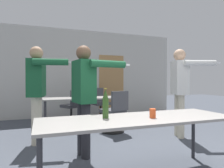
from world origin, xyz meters
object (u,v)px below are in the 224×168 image
person_far_watching (85,90)px  office_chair_far_left (73,107)px  beer_bottle (106,104)px  drink_cup (153,113)px  person_right_polo (180,84)px  office_chair_side_rolled (100,104)px  person_near_casual (37,85)px  office_chair_far_right (115,113)px

person_far_watching → office_chair_far_left: size_ratio=1.88×
person_far_watching → beer_bottle: (0.06, -0.86, -0.13)m
office_chair_far_left → drink_cup: size_ratio=8.51×
person_right_polo → office_chair_far_left: bearing=-122.1°
office_chair_side_rolled → drink_cup: office_chair_side_rolled is taller
person_near_casual → office_chair_far_left: 2.07m
person_near_casual → office_chair_far_right: size_ratio=1.92×
drink_cup → person_near_casual: bearing=122.7°
office_chair_side_rolled → office_chair_far_left: bearing=4.5°
person_near_casual → office_chair_far_left: size_ratio=1.99×
office_chair_far_left → office_chair_far_right: office_chair_far_right is taller
office_chair_far_left → person_right_polo: bearing=-80.7°
person_near_casual → beer_bottle: (0.74, -1.78, -0.18)m
person_right_polo → office_chair_side_rolled: 2.80m
office_chair_far_right → beer_bottle: size_ratio=2.75×
office_chair_far_right → office_chair_side_rolled: 1.76m
person_right_polo → beer_bottle: 2.38m
office_chair_far_right → person_near_casual: bearing=171.0°
person_right_polo → office_chair_side_rolled: person_right_polo is taller
person_near_casual → drink_cup: bearing=43.3°
person_right_polo → person_far_watching: person_right_polo is taller
person_right_polo → office_chair_side_rolled: (-0.99, 2.53, -0.66)m
office_chair_side_rolled → drink_cup: size_ratio=8.79×
office_chair_far_right → office_chair_side_rolled: size_ratio=1.00×
person_right_polo → beer_bottle: size_ratio=5.32×
office_chair_side_rolled → beer_bottle: size_ratio=2.74×
person_near_casual → office_chair_side_rolled: size_ratio=1.92×
person_far_watching → office_chair_far_left: person_far_watching is taller
office_chair_far_right → person_far_watching: bearing=-146.1°
beer_bottle → drink_cup: bearing=-19.0°
office_chair_side_rolled → person_right_polo: bearing=100.2°
person_far_watching → drink_cup: person_far_watching is taller
person_far_watching → office_chair_side_rolled: 3.15m
person_near_casual → office_chair_far_right: person_near_casual is taller
person_right_polo → drink_cup: size_ratio=17.06×
person_far_watching → beer_bottle: bearing=-4.7°
person_far_watching → office_chair_side_rolled: size_ratio=1.82×
office_chair_far_left → drink_cup: 3.73m
person_right_polo → beer_bottle: bearing=-39.8°
person_near_casual → office_chair_far_left: bearing=162.6°
office_chair_far_left → beer_bottle: (-0.18, -3.52, 0.48)m
beer_bottle → office_chair_far_left: bearing=87.1°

